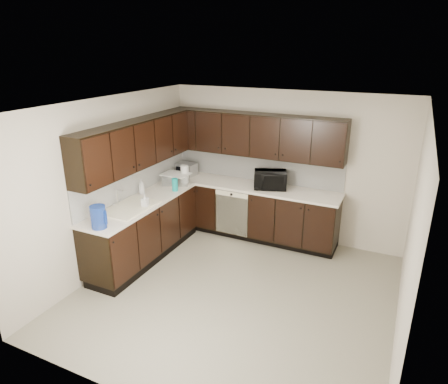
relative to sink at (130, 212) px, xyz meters
The scene contains 20 objects.
floor 1.90m from the sink, ahead, with size 4.00×4.00×0.00m, color gray.
ceiling 2.33m from the sink, ahead, with size 4.00×4.00×0.00m, color white.
wall_back 2.65m from the sink, 50.13° to the left, with size 4.00×0.02×2.50m, color beige.
wall_left 0.49m from the sink, behind, with size 0.02×4.00×2.50m, color beige.
wall_right 3.70m from the sink, ahead, with size 0.02×4.00×2.50m, color beige.
wall_front 2.63m from the sink, 49.77° to the right, with size 4.00×0.02×2.50m, color beige.
lower_cabinets 1.39m from the sink, 58.99° to the left, with size 3.00×2.80×0.90m.
countertop 1.31m from the sink, 59.01° to the left, with size 3.03×2.83×0.04m.
backsplash 1.44m from the sink, 70.83° to the left, with size 3.00×2.80×0.48m.
upper_cabinets 1.61m from the sink, 64.56° to the left, with size 3.00×2.80×0.70m.
dishwasher 1.76m from the sink, 55.40° to the left, with size 0.58×0.04×0.78m.
sink is the anchor object (origin of this frame).
microwave 2.30m from the sink, 47.76° to the left, with size 0.52×0.35×0.29m, color black.
soap_bottle_a 0.28m from the sink, 39.07° to the left, with size 0.09×0.09×0.20m, color gray.
soap_bottle_b 0.63m from the sink, 109.02° to the left, with size 0.09×0.10×0.25m, color gray.
toaster_oven 1.75m from the sink, 92.27° to the left, with size 0.34×0.25×0.21m, color #B5B4B7.
storage_bin 1.24m from the sink, 88.95° to the left, with size 0.43×0.32×0.17m, color silver.
blue_pitcher 0.72m from the sink, 84.76° to the right, with size 0.20×0.20×0.30m, color #10329B.
teal_tumbler 0.96m from the sink, 77.68° to the left, with size 0.09×0.09×0.21m, color #0E9A98.
paper_towel_roll 1.38m from the sink, 84.81° to the left, with size 0.14×0.14×0.30m, color silver.
Camera 1 is at (1.84, -4.22, 3.14)m, focal length 32.00 mm.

